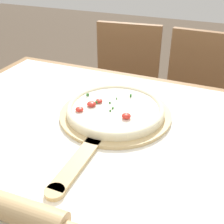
{
  "coord_description": "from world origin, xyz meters",
  "views": [
    {
      "loc": [
        0.29,
        -0.66,
        1.28
      ],
      "look_at": [
        -0.01,
        0.07,
        0.81
      ],
      "focal_mm": 45.0,
      "sensor_mm": 36.0,
      "label": 1
    }
  ],
  "objects_px": {
    "pizza": "(115,109)",
    "chair_left": "(124,89)",
    "pizza_peel": "(113,117)",
    "chair_right": "(195,102)",
    "rolling_pin": "(2,205)"
  },
  "relations": [
    {
      "from": "pizza_peel",
      "to": "rolling_pin",
      "type": "height_order",
      "value": "rolling_pin"
    },
    {
      "from": "pizza_peel",
      "to": "chair_right",
      "type": "relative_size",
      "value": 0.67
    },
    {
      "from": "pizza_peel",
      "to": "chair_left",
      "type": "bearing_deg",
      "value": 107.21
    },
    {
      "from": "pizza",
      "to": "chair_left",
      "type": "height_order",
      "value": "chair_left"
    },
    {
      "from": "chair_left",
      "to": "chair_right",
      "type": "xyz_separation_m",
      "value": [
        0.43,
        0.0,
        0.0
      ]
    },
    {
      "from": "chair_left",
      "to": "chair_right",
      "type": "relative_size",
      "value": 1.0
    },
    {
      "from": "pizza_peel",
      "to": "pizza",
      "type": "xyz_separation_m",
      "value": [
        -0.0,
        0.02,
        0.02
      ]
    },
    {
      "from": "chair_left",
      "to": "rolling_pin",
      "type": "bearing_deg",
      "value": -89.05
    },
    {
      "from": "pizza_peel",
      "to": "chair_left",
      "type": "height_order",
      "value": "chair_left"
    },
    {
      "from": "chair_right",
      "to": "pizza",
      "type": "bearing_deg",
      "value": -104.17
    },
    {
      "from": "rolling_pin",
      "to": "chair_left",
      "type": "bearing_deg",
      "value": 97.31
    },
    {
      "from": "pizza",
      "to": "pizza_peel",
      "type": "bearing_deg",
      "value": -88.93
    },
    {
      "from": "pizza",
      "to": "rolling_pin",
      "type": "bearing_deg",
      "value": -98.53
    },
    {
      "from": "pizza_peel",
      "to": "chair_left",
      "type": "distance_m",
      "value": 0.79
    },
    {
      "from": "chair_right",
      "to": "rolling_pin",
      "type": "bearing_deg",
      "value": -100.86
    }
  ]
}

